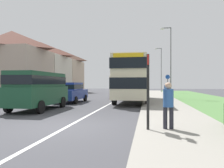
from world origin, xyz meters
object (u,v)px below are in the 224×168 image
(street_lamp_mid, at_px, (170,58))
(pedestrian_walking_away, at_px, (166,90))
(double_decker_bus, at_px, (133,78))
(street_lamp_far, at_px, (161,67))
(cycle_route_sign, at_px, (168,86))
(parked_van_dark_green, at_px, (38,88))
(pedestrian_at_stop, at_px, (168,103))
(bus_stop_sign, at_px, (148,86))
(parked_car_blue, at_px, (71,92))

(street_lamp_mid, bearing_deg, pedestrian_walking_away, -161.40)
(double_decker_bus, bearing_deg, street_lamp_far, 79.73)
(cycle_route_sign, height_order, street_lamp_mid, street_lamp_mid)
(parked_van_dark_green, xyz_separation_m, pedestrian_at_stop, (7.35, -5.05, -0.39))
(street_lamp_mid, bearing_deg, parked_van_dark_green, -128.10)
(bus_stop_sign, xyz_separation_m, cycle_route_sign, (2.01, 15.11, -0.11))
(double_decker_bus, xyz_separation_m, street_lamp_far, (3.59, 19.83, 2.36))
(double_decker_bus, distance_m, pedestrian_walking_away, 5.92)
(double_decker_bus, xyz_separation_m, pedestrian_at_stop, (1.93, -11.65, -1.17))
(bus_stop_sign, bearing_deg, cycle_route_sign, 82.42)
(double_decker_bus, xyz_separation_m, bus_stop_sign, (1.26, -11.85, -0.60))
(double_decker_bus, bearing_deg, pedestrian_walking_away, 56.28)
(parked_car_blue, bearing_deg, street_lamp_far, 67.23)
(parked_van_dark_green, distance_m, street_lamp_mid, 15.03)
(pedestrian_at_stop, xyz_separation_m, cycle_route_sign, (1.34, 14.91, 0.45))
(parked_van_dark_green, distance_m, cycle_route_sign, 13.15)
(parked_car_blue, relative_size, street_lamp_mid, 0.58)
(parked_van_dark_green, relative_size, parked_car_blue, 1.12)
(street_lamp_far, bearing_deg, pedestrian_walking_away, -91.41)
(parked_car_blue, height_order, street_lamp_far, street_lamp_far)
(bus_stop_sign, relative_size, street_lamp_far, 0.33)
(bus_stop_sign, distance_m, street_lamp_mid, 17.23)
(pedestrian_walking_away, relative_size, cycle_route_sign, 0.66)
(parked_car_blue, relative_size, street_lamp_far, 0.56)
(pedestrian_walking_away, distance_m, street_lamp_mid, 3.46)
(pedestrian_at_stop, bearing_deg, street_lamp_far, 86.98)
(double_decker_bus, distance_m, cycle_route_sign, 4.67)
(pedestrian_at_stop, bearing_deg, parked_car_blue, 124.72)
(pedestrian_walking_away, bearing_deg, pedestrian_at_stop, -94.48)
(pedestrian_at_stop, relative_size, bus_stop_sign, 0.64)
(parked_van_dark_green, bearing_deg, street_lamp_mid, 51.90)
(street_lamp_far, bearing_deg, pedestrian_at_stop, -93.02)
(parked_car_blue, xyz_separation_m, pedestrian_walking_away, (8.49, 6.10, 0.04))
(pedestrian_walking_away, bearing_deg, street_lamp_far, 88.59)
(pedestrian_at_stop, xyz_separation_m, street_lamp_far, (1.66, 31.49, 3.52))
(double_decker_bus, xyz_separation_m, parked_van_dark_green, (-5.42, -6.61, -0.77))
(cycle_route_sign, relative_size, street_lamp_mid, 0.33)
(street_lamp_far, bearing_deg, parked_car_blue, -112.77)
(parked_van_dark_green, relative_size, pedestrian_at_stop, 2.99)
(street_lamp_mid, height_order, street_lamp_far, street_lamp_far)
(double_decker_bus, relative_size, street_lamp_far, 1.24)
(double_decker_bus, bearing_deg, street_lamp_mid, 53.67)
(pedestrian_at_stop, distance_m, pedestrian_walking_away, 16.53)
(double_decker_bus, relative_size, parked_car_blue, 2.21)
(street_lamp_far, bearing_deg, double_decker_bus, -100.27)
(parked_car_blue, xyz_separation_m, cycle_route_sign, (8.53, 4.53, 0.49))
(pedestrian_walking_away, xyz_separation_m, street_lamp_mid, (0.44, 0.15, 3.43))
(pedestrian_walking_away, distance_m, bus_stop_sign, 16.80)
(street_lamp_mid, bearing_deg, cycle_route_sign, -102.70)
(parked_car_blue, xyz_separation_m, bus_stop_sign, (6.53, -10.58, 0.60))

